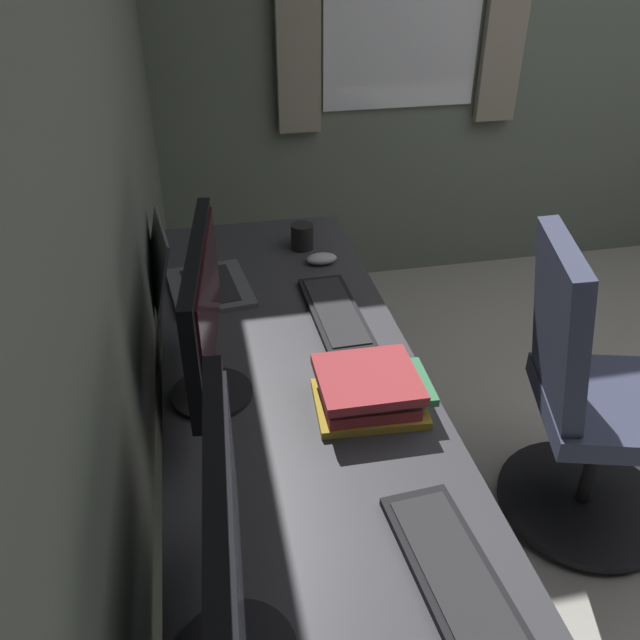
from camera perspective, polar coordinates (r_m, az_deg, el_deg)
wall_back at (r=1.29m, az=-20.08°, el=10.32°), size 4.44×0.10×2.60m
wall_right at (r=3.73m, az=21.35°, el=23.69°), size 0.10×4.74×2.60m
desk at (r=1.65m, az=-1.72°, el=-8.62°), size 2.14×0.66×0.73m
drawer_pedestal at (r=2.03m, az=-3.54°, el=-11.07°), size 0.40×0.51×0.69m
monitor_primary at (r=1.50m, az=-10.13°, el=0.57°), size 0.54×0.20×0.41m
monitor_secondary at (r=0.98m, az=-8.19°, el=-20.38°), size 0.53×0.20×0.41m
laptop_leftmost at (r=2.04m, az=-11.39°, el=3.72°), size 0.34×0.33×0.24m
keyboard_main at (r=1.91m, az=1.36°, el=0.65°), size 0.42×0.15×0.02m
keyboard_spare at (r=1.26m, az=11.98°, el=-21.45°), size 0.43×0.17×0.02m
mouse_main at (r=2.19m, az=0.13°, el=5.40°), size 0.06×0.10×0.03m
book_stack_near at (r=1.55m, az=4.37°, el=-6.21°), size 0.22×0.28×0.10m
coffee_mug at (r=2.29m, az=-1.60°, el=7.37°), size 0.12×0.08×0.09m
office_chair at (r=2.17m, az=22.32°, el=-6.94°), size 0.56×0.60×0.97m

